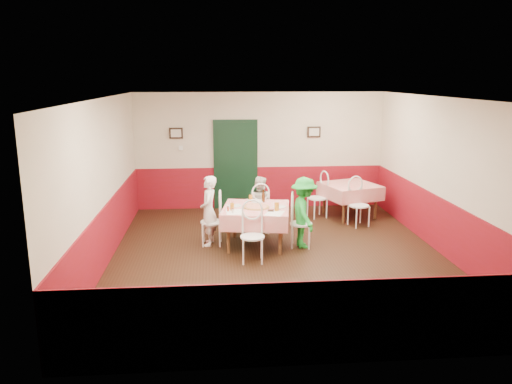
{
  "coord_description": "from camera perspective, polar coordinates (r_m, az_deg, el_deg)",
  "views": [
    {
      "loc": [
        -1.12,
        -8.43,
        3.14
      ],
      "look_at": [
        -0.35,
        0.6,
        1.05
      ],
      "focal_mm": 35.0,
      "sensor_mm": 36.0,
      "label": 1
    }
  ],
  "objects": [
    {
      "name": "chair_far",
      "position": [
        10.27,
        0.35,
        -2.2
      ],
      "size": [
        0.46,
        0.46,
        0.9
      ],
      "primitive_type": null,
      "rotation": [
        0.0,
        0.0,
        3.24
      ],
      "color": "white",
      "rests_on": "ground"
    },
    {
      "name": "second_table",
      "position": [
        11.64,
        10.63,
        -0.98
      ],
      "size": [
        1.41,
        1.41,
        0.77
      ],
      "primitive_type": "cube",
      "rotation": [
        0.0,
        0.0,
        0.31
      ],
      "color": "red",
      "rests_on": "ground"
    },
    {
      "name": "diner_right",
      "position": [
        9.37,
        5.5,
        -2.36
      ],
      "size": [
        0.56,
        0.9,
        1.34
      ],
      "primitive_type": "imported",
      "rotation": [
        0.0,
        0.0,
        1.65
      ],
      "color": "gray",
      "rests_on": "ground"
    },
    {
      "name": "right_wall",
      "position": [
        9.54,
        20.8,
        1.63
      ],
      "size": [
        0.1,
        7.0,
        2.8
      ],
      "primitive_type": "cube",
      "color": "beige",
      "rests_on": "ground"
    },
    {
      "name": "shaker_a",
      "position": [
        8.98,
        -2.69,
        -2.09
      ],
      "size": [
        0.04,
        0.04,
        0.09
      ],
      "primitive_type": "cylinder",
      "rotation": [
        0.0,
        0.0,
        -0.16
      ],
      "color": "silver",
      "rests_on": "main_table"
    },
    {
      "name": "beer_bottle",
      "position": [
        9.71,
        0.84,
        -0.51
      ],
      "size": [
        0.07,
        0.07,
        0.23
      ],
      "primitive_type": "cylinder",
      "rotation": [
        0.0,
        0.0,
        -0.16
      ],
      "color": "#381C0A",
      "rests_on": "main_table"
    },
    {
      "name": "picture_left",
      "position": [
        11.98,
        -9.12,
        6.65
      ],
      "size": [
        0.32,
        0.03,
        0.26
      ],
      "primitive_type": "cube",
      "color": "black",
      "rests_on": "back_wall"
    },
    {
      "name": "menu_left",
      "position": [
        9.04,
        -2.45,
        -2.28
      ],
      "size": [
        0.31,
        0.41,
        0.0
      ],
      "primitive_type": "cube",
      "rotation": [
        0.0,
        0.0,
        -0.02
      ],
      "color": "white",
      "rests_on": "main_table"
    },
    {
      "name": "shaker_c",
      "position": [
        9.07,
        -3.21,
        -1.94
      ],
      "size": [
        0.04,
        0.04,
        0.09
      ],
      "primitive_type": "cylinder",
      "rotation": [
        0.0,
        0.0,
        -0.16
      ],
      "color": "#B23319",
      "rests_on": "main_table"
    },
    {
      "name": "menu_right",
      "position": [
        8.95,
        2.16,
        -2.43
      ],
      "size": [
        0.42,
        0.48,
        0.0
      ],
      "primitive_type": "cube",
      "rotation": [
        0.0,
        0.0,
        -0.37
      ],
      "color": "white",
      "rests_on": "main_table"
    },
    {
      "name": "plate_left",
      "position": [
        9.43,
        -2.44,
        -1.59
      ],
      "size": [
        0.29,
        0.29,
        0.01
      ],
      "primitive_type": "cylinder",
      "rotation": [
        0.0,
        0.0,
        -0.16
      ],
      "color": "white",
      "rests_on": "main_table"
    },
    {
      "name": "wallet",
      "position": [
        9.09,
        1.7,
        -2.13
      ],
      "size": [
        0.12,
        0.11,
        0.02
      ],
      "primitive_type": "cube",
      "rotation": [
        0.0,
        0.0,
        -0.16
      ],
      "color": "black",
      "rests_on": "main_table"
    },
    {
      "name": "chair_near",
      "position": [
        8.64,
        -0.41,
        -5.15
      ],
      "size": [
        0.45,
        0.45,
        0.9
      ],
      "primitive_type": null,
      "rotation": [
        0.0,
        0.0,
        -0.06
      ],
      "color": "white",
      "rests_on": "ground"
    },
    {
      "name": "chair_second_b",
      "position": [
        10.92,
        11.68,
        -1.54
      ],
      "size": [
        0.53,
        0.53,
        0.9
      ],
      "primitive_type": null,
      "rotation": [
        0.0,
        0.0,
        0.31
      ],
      "color": "white",
      "rests_on": "ground"
    },
    {
      "name": "door",
      "position": [
        12.07,
        -2.34,
        3.02
      ],
      "size": [
        0.96,
        0.06,
        2.1
      ],
      "primitive_type": "cube",
      "color": "black",
      "rests_on": "ground"
    },
    {
      "name": "diner_far",
      "position": [
        10.28,
        0.37,
        -1.4
      ],
      "size": [
        0.7,
        0.63,
        1.17
      ],
      "primitive_type": "imported",
      "rotation": [
        0.0,
        0.0,
        2.73
      ],
      "color": "gray",
      "rests_on": "ground"
    },
    {
      "name": "picture_right",
      "position": [
        12.19,
        6.65,
        6.84
      ],
      "size": [
        0.32,
        0.03,
        0.26
      ],
      "primitive_type": "cube",
      "color": "black",
      "rests_on": "back_wall"
    },
    {
      "name": "thermostat",
      "position": [
        12.02,
        -8.59,
        5.01
      ],
      "size": [
        0.1,
        0.03,
        0.1
      ],
      "primitive_type": "cube",
      "color": "white",
      "rests_on": "back_wall"
    },
    {
      "name": "pizza",
      "position": [
        9.32,
        0.04,
        -1.7
      ],
      "size": [
        0.54,
        0.54,
        0.03
      ],
      "primitive_type": "cylinder",
      "rotation": [
        0.0,
        0.0,
        -0.16
      ],
      "color": "#B74723",
      "rests_on": "main_table"
    },
    {
      "name": "back_wall",
      "position": [
        12.11,
        0.48,
        4.73
      ],
      "size": [
        6.0,
        0.1,
        2.8
      ],
      "primitive_type": "cube",
      "color": "beige",
      "rests_on": "ground"
    },
    {
      "name": "wainscot_right",
      "position": [
        9.74,
        20.3,
        -3.57
      ],
      "size": [
        0.03,
        7.0,
        1.0
      ],
      "primitive_type": "cube",
      "color": "maroon",
      "rests_on": "ground"
    },
    {
      "name": "plate_right",
      "position": [
        9.35,
        2.68,
        -1.72
      ],
      "size": [
        0.29,
        0.29,
        0.01
      ],
      "primitive_type": "cylinder",
      "rotation": [
        0.0,
        0.0,
        -0.16
      ],
      "color": "white",
      "rests_on": "main_table"
    },
    {
      "name": "glass_c",
      "position": [
        9.76,
        -0.61,
        -0.72
      ],
      "size": [
        0.08,
        0.08,
        0.13
      ],
      "primitive_type": "cylinder",
      "rotation": [
        0.0,
        0.0,
        -0.16
      ],
      "color": "#BF7219",
      "rests_on": "main_table"
    },
    {
      "name": "main_table",
      "position": [
        9.47,
        0.0,
        -3.98
      ],
      "size": [
        1.4,
        1.4,
        0.77
      ],
      "primitive_type": "cube",
      "rotation": [
        0.0,
        0.0,
        -0.16
      ],
      "color": "red",
      "rests_on": "ground"
    },
    {
      "name": "front_wall",
      "position": [
        5.35,
        7.51,
        -6.14
      ],
      "size": [
        6.0,
        0.1,
        2.8
      ],
      "primitive_type": "cube",
      "color": "beige",
      "rests_on": "ground"
    },
    {
      "name": "wainscot_left",
      "position": [
        9.03,
        -16.63,
        -4.57
      ],
      "size": [
        0.03,
        7.0,
        1.0
      ],
      "primitive_type": "cube",
      "color": "maroon",
      "rests_on": "ground"
    },
    {
      "name": "shaker_b",
      "position": [
        8.94,
        -2.69,
        -2.16
      ],
      "size": [
        0.04,
        0.04,
        0.09
      ],
      "primitive_type": "cylinder",
      "rotation": [
        0.0,
        0.0,
        -0.16
      ],
      "color": "silver",
      "rests_on": "main_table"
    },
    {
      "name": "diner_left",
      "position": [
        9.5,
        -5.43,
        -2.15
      ],
      "size": [
        0.36,
        0.51,
        1.34
      ],
      "primitive_type": "imported",
      "rotation": [
        0.0,
        0.0,
        -1.65
      ],
      "color": "gray",
      "rests_on": "ground"
    },
    {
      "name": "glass_a",
      "position": [
        9.13,
        -2.74,
        -1.69
      ],
      "size": [
        0.08,
        0.08,
        0.14
      ],
      "primitive_type": "cylinder",
      "rotation": [
        0.0,
        0.0,
        -0.16
      ],
      "color": "#BF7219",
      "rests_on": "main_table"
    },
    {
      "name": "left_wall",
      "position": [
        8.81,
        -17.1,
        1.02
      ],
      "size": [
        0.1,
        7.0,
        2.8
      ],
      "primitive_type": "cube",
      "color": "beige",
      "rests_on": "ground"
    },
    {
      "name": "glass_b",
      "position": [
        9.1,
        2.38,
        -1.69
      ],
      "size": [
        0.09,
        0.09,
        0.15
      ],
      "primitive_type": "cylinder",
      "rotation": [
        0.0,
        0.0,
        -0.16
      ],
      "color": "#BF7219",
      "rests_on": "main_table"
    },
    {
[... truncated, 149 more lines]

